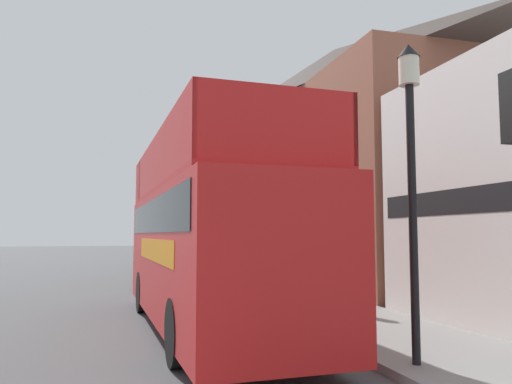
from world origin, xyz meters
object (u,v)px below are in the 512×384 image
object	(u,v)px
tour_bus	(206,242)
parked_car_ahead_of_bus	(189,271)
lamp_post_second	(252,197)
lamp_post_third	(203,203)
lamp_post_nearest	(411,141)

from	to	relation	value
tour_bus	parked_car_ahead_of_bus	bearing A→B (deg)	82.20
parked_car_ahead_of_bus	lamp_post_second	bearing A→B (deg)	-60.18
parked_car_ahead_of_bus	lamp_post_second	world-z (taller)	lamp_post_second
parked_car_ahead_of_bus	lamp_post_second	distance (m)	4.32
parked_car_ahead_of_bus	lamp_post_third	xyz separation A→B (m)	(1.58, 6.30, 2.98)
parked_car_ahead_of_bus	lamp_post_third	bearing A→B (deg)	76.81
tour_bus	parked_car_ahead_of_bus	world-z (taller)	tour_bus
tour_bus	lamp_post_third	size ratio (longest dim) A/B	1.91
lamp_post_second	lamp_post_third	bearing A→B (deg)	90.49
parked_car_ahead_of_bus	lamp_post_third	distance (m)	7.15
tour_bus	lamp_post_third	world-z (taller)	lamp_post_third
lamp_post_second	lamp_post_third	size ratio (longest dim) A/B	0.89
lamp_post_nearest	lamp_post_third	bearing A→B (deg)	90.34
lamp_post_third	lamp_post_nearest	bearing A→B (deg)	-89.66
tour_bus	lamp_post_third	distance (m)	14.53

